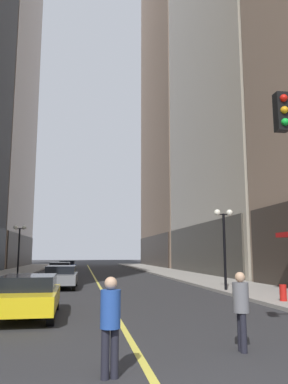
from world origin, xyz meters
TOP-DOWN VIEW (x-y plane):
  - ground_plane at (0.00, 35.00)m, footprint 200.00×200.00m
  - sidewalk_left at (-8.25, 35.00)m, footprint 4.50×78.00m
  - sidewalk_right at (8.25, 35.00)m, footprint 4.50×78.00m
  - lane_centre_stripe at (0.00, 35.00)m, footprint 0.16×70.00m
  - building_right_far at (16.24, 60.00)m, footprint 11.67×26.00m
  - car_yellow at (-2.89, 9.64)m, footprint 1.99×4.72m
  - car_grey at (-2.37, 20.34)m, footprint 1.99×4.73m
  - car_maroon at (-2.96, 30.51)m, footprint 1.86×4.43m
  - car_blue at (-2.70, 41.09)m, footprint 1.95×4.50m
  - pedestrian_in_blue_hoodie at (-0.69, 2.94)m, footprint 0.40×0.40m
  - pedestrian_in_grey_suit at (2.18, 4.26)m, footprint 0.36×0.36m
  - street_lamp_left_far at (-6.40, 30.33)m, footprint 1.06×0.36m
  - street_lamp_right_mid at (6.40, 16.25)m, footprint 1.06×0.36m
  - fire_hydrant_right at (6.90, 11.19)m, footprint 0.28×0.28m

SIDE VIEW (x-z plane):
  - ground_plane at x=0.00m, z-range 0.00..0.00m
  - lane_centre_stripe at x=0.00m, z-range 0.00..0.01m
  - sidewalk_left at x=-8.25m, z-range 0.00..0.15m
  - sidewalk_right at x=8.25m, z-range 0.00..0.15m
  - fire_hydrant_right at x=6.90m, z-range 0.00..0.80m
  - car_blue at x=-2.70m, z-range 0.06..1.38m
  - car_maroon at x=-2.96m, z-range 0.06..1.38m
  - car_yellow at x=-2.89m, z-range 0.06..1.38m
  - car_grey at x=-2.37m, z-range 0.06..1.38m
  - pedestrian_in_grey_suit at x=2.18m, z-range 0.13..1.77m
  - pedestrian_in_blue_hoodie at x=-0.69m, z-range 0.13..1.77m
  - street_lamp_left_far at x=-6.40m, z-range 1.04..5.47m
  - street_lamp_right_mid at x=6.40m, z-range 1.04..5.47m
  - building_right_far at x=16.24m, z-range -0.10..68.52m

